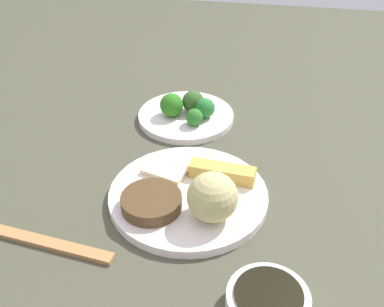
{
  "coord_description": "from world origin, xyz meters",
  "views": [
    {
      "loc": [
        0.59,
        0.07,
        0.54
      ],
      "look_at": [
        -0.07,
        -0.05,
        0.06
      ],
      "focal_mm": 42.78,
      "sensor_mm": 36.0,
      "label": 1
    }
  ],
  "objects_px": {
    "soy_sauce_bowl": "(267,303)",
    "chopsticks_pair": "(42,242)",
    "broccoli_plate": "(186,116)",
    "main_plate": "(188,196)"
  },
  "relations": [
    {
      "from": "broccoli_plate",
      "to": "soy_sauce_bowl",
      "type": "height_order",
      "value": "soy_sauce_bowl"
    },
    {
      "from": "broccoli_plate",
      "to": "soy_sauce_bowl",
      "type": "relative_size",
      "value": 1.89
    },
    {
      "from": "soy_sauce_bowl",
      "to": "chopsticks_pair",
      "type": "xyz_separation_m",
      "value": [
        -0.06,
        -0.35,
        -0.01
      ]
    },
    {
      "from": "broccoli_plate",
      "to": "chopsticks_pair",
      "type": "distance_m",
      "value": 0.43
    },
    {
      "from": "soy_sauce_bowl",
      "to": "chopsticks_pair",
      "type": "height_order",
      "value": "soy_sauce_bowl"
    },
    {
      "from": "main_plate",
      "to": "soy_sauce_bowl",
      "type": "bearing_deg",
      "value": 35.76
    },
    {
      "from": "main_plate",
      "to": "broccoli_plate",
      "type": "height_order",
      "value": "main_plate"
    },
    {
      "from": "main_plate",
      "to": "broccoli_plate",
      "type": "bearing_deg",
      "value": -168.05
    },
    {
      "from": "soy_sauce_bowl",
      "to": "chopsticks_pair",
      "type": "relative_size",
      "value": 0.46
    },
    {
      "from": "soy_sauce_bowl",
      "to": "chopsticks_pair",
      "type": "distance_m",
      "value": 0.35
    }
  ]
}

